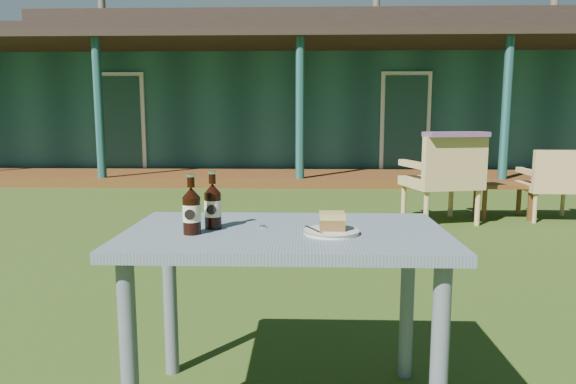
{
  "coord_description": "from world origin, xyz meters",
  "views": [
    {
      "loc": [
        0.07,
        -3.49,
        1.14
      ],
      "look_at": [
        0.0,
        -1.3,
        0.82
      ],
      "focal_mm": 32.0,
      "sensor_mm": 36.0,
      "label": 1
    }
  ],
  "objects_px": {
    "armchair_right": "(554,181)",
    "armchair_left": "(445,175)",
    "cola_bottle_near": "(213,206)",
    "cafe_table": "(286,256)",
    "plate": "(331,231)",
    "cola_bottle_far": "(192,210)",
    "side_table": "(503,188)",
    "cake_slice": "(332,221)"
  },
  "relations": [
    {
      "from": "cola_bottle_near",
      "to": "cake_slice",
      "type": "bearing_deg",
      "value": -8.76
    },
    {
      "from": "armchair_left",
      "to": "plate",
      "type": "bearing_deg",
      "value": -110.94
    },
    {
      "from": "armchair_left",
      "to": "cola_bottle_near",
      "type": "bearing_deg",
      "value": -117.25
    },
    {
      "from": "cake_slice",
      "to": "cola_bottle_far",
      "type": "xyz_separation_m",
      "value": [
        -0.51,
        -0.03,
        0.04
      ]
    },
    {
      "from": "cola_bottle_near",
      "to": "side_table",
      "type": "relative_size",
      "value": 0.36
    },
    {
      "from": "cola_bottle_far",
      "to": "armchair_right",
      "type": "xyz_separation_m",
      "value": [
        3.17,
        3.9,
        -0.36
      ]
    },
    {
      "from": "plate",
      "to": "armchair_left",
      "type": "height_order",
      "value": "armchair_left"
    },
    {
      "from": "cafe_table",
      "to": "cake_slice",
      "type": "xyz_separation_m",
      "value": [
        0.17,
        -0.05,
        0.15
      ]
    },
    {
      "from": "cake_slice",
      "to": "armchair_right",
      "type": "distance_m",
      "value": 4.71
    },
    {
      "from": "armchair_right",
      "to": "armchair_left",
      "type": "bearing_deg",
      "value": -170.79
    },
    {
      "from": "armchair_right",
      "to": "cake_slice",
      "type": "bearing_deg",
      "value": -124.51
    },
    {
      "from": "cake_slice",
      "to": "cola_bottle_near",
      "type": "distance_m",
      "value": 0.46
    },
    {
      "from": "cola_bottle_far",
      "to": "armchair_right",
      "type": "relative_size",
      "value": 0.27
    },
    {
      "from": "cola_bottle_near",
      "to": "cola_bottle_far",
      "type": "height_order",
      "value": "same"
    },
    {
      "from": "cola_bottle_near",
      "to": "armchair_left",
      "type": "relative_size",
      "value": 0.23
    },
    {
      "from": "cafe_table",
      "to": "side_table",
      "type": "xyz_separation_m",
      "value": [
        2.33,
        3.95,
        -0.28
      ]
    },
    {
      "from": "plate",
      "to": "cola_bottle_near",
      "type": "relative_size",
      "value": 0.93
    },
    {
      "from": "cola_bottle_near",
      "to": "side_table",
      "type": "height_order",
      "value": "cola_bottle_near"
    },
    {
      "from": "cola_bottle_far",
      "to": "side_table",
      "type": "bearing_deg",
      "value": 56.55
    },
    {
      "from": "plate",
      "to": "armchair_left",
      "type": "relative_size",
      "value": 0.22
    },
    {
      "from": "cafe_table",
      "to": "armchair_left",
      "type": "relative_size",
      "value": 1.27
    },
    {
      "from": "armchair_left",
      "to": "cake_slice",
      "type": "bearing_deg",
      "value": -110.96
    },
    {
      "from": "cake_slice",
      "to": "cafe_table",
      "type": "bearing_deg",
      "value": 163.82
    },
    {
      "from": "plate",
      "to": "armchair_left",
      "type": "distance_m",
      "value": 3.94
    },
    {
      "from": "armchair_left",
      "to": "armchair_right",
      "type": "xyz_separation_m",
      "value": [
        1.26,
        0.2,
        -0.08
      ]
    },
    {
      "from": "cake_slice",
      "to": "plate",
      "type": "bearing_deg",
      "value": -103.76
    },
    {
      "from": "cola_bottle_near",
      "to": "armchair_right",
      "type": "height_order",
      "value": "cola_bottle_near"
    },
    {
      "from": "cake_slice",
      "to": "cola_bottle_near",
      "type": "bearing_deg",
      "value": 171.24
    },
    {
      "from": "cake_slice",
      "to": "armchair_right",
      "type": "bearing_deg",
      "value": 55.49
    },
    {
      "from": "armchair_right",
      "to": "side_table",
      "type": "distance_m",
      "value": 0.53
    },
    {
      "from": "cake_slice",
      "to": "armchair_left",
      "type": "xyz_separation_m",
      "value": [
        1.4,
        3.67,
        -0.23
      ]
    },
    {
      "from": "cola_bottle_far",
      "to": "side_table",
      "type": "xyz_separation_m",
      "value": [
        2.66,
        4.03,
        -0.47
      ]
    },
    {
      "from": "cola_bottle_near",
      "to": "armchair_left",
      "type": "xyz_separation_m",
      "value": [
        1.85,
        3.6,
        -0.28
      ]
    },
    {
      "from": "cola_bottle_near",
      "to": "armchair_left",
      "type": "height_order",
      "value": "armchair_left"
    },
    {
      "from": "cafe_table",
      "to": "cola_bottle_far",
      "type": "height_order",
      "value": "cola_bottle_far"
    },
    {
      "from": "plate",
      "to": "cola_bottle_near",
      "type": "height_order",
      "value": "cola_bottle_near"
    },
    {
      "from": "plate",
      "to": "side_table",
      "type": "bearing_deg",
      "value": 61.72
    },
    {
      "from": "cola_bottle_far",
      "to": "cake_slice",
      "type": "bearing_deg",
      "value": 3.37
    },
    {
      "from": "armchair_left",
      "to": "side_table",
      "type": "distance_m",
      "value": 0.84
    },
    {
      "from": "cafe_table",
      "to": "armchair_left",
      "type": "height_order",
      "value": "armchair_left"
    },
    {
      "from": "cafe_table",
      "to": "plate",
      "type": "xyz_separation_m",
      "value": [
        0.17,
        -0.06,
        0.11
      ]
    },
    {
      "from": "side_table",
      "to": "plate",
      "type": "bearing_deg",
      "value": -118.28
    }
  ]
}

